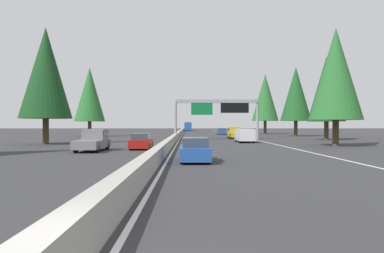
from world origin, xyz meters
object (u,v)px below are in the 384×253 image
sedan_near_right (195,150)px  conifer_left_mid (90,94)px  oncoming_far (141,142)px  conifer_right_distant (265,97)px  oncoming_near (93,140)px  pickup_near_center (235,133)px  sedan_distant_a (222,132)px  conifer_right_near (336,74)px  minivan_distant_b (245,135)px  bus_mid_right (188,126)px  sign_gantry_overhead (218,108)px  conifer_left_near (46,73)px  conifer_right_mid (326,89)px  conifer_right_far (296,94)px

sedan_near_right → conifer_left_mid: size_ratio=0.33×
conifer_left_mid → oncoming_far: bearing=-158.4°
conifer_right_distant → oncoming_near: bearing=154.8°
sedan_near_right → pickup_near_center: bearing=-10.8°
sedan_distant_a → conifer_right_near: conifer_right_near is taller
sedan_near_right → minivan_distant_b: bearing=-15.6°
bus_mid_right → conifer_right_distant: size_ratio=0.79×
sign_gantry_overhead → pickup_near_center: sign_gantry_overhead is taller
sedan_distant_a → conifer_left_near: size_ratio=0.32×
minivan_distant_b → conifer_right_distant: size_ratio=0.34×
oncoming_near → conifer_right_mid: bearing=128.5°
bus_mid_right → oncoming_far: bus_mid_right is taller
conifer_right_near → conifer_right_distant: bearing=-3.4°
sedan_near_right → conifer_right_far: conifer_right_far is taller
minivan_distant_b → pickup_near_center: (13.68, -0.47, -0.04)m
minivan_distant_b → conifer_right_near: bearing=-132.9°
conifer_right_near → conifer_right_far: bearing=-9.4°
conifer_right_near → conifer_right_mid: (15.93, -4.99, -0.09)m
pickup_near_center → conifer_right_distant: (28.52, -10.98, 7.91)m
conifer_right_far → pickup_near_center: bearing=131.6°
oncoming_near → oncoming_far: bearing=118.9°
sedan_near_right → oncoming_far: same height
conifer_right_mid → conifer_right_far: conifer_right_far is taller
pickup_near_center → conifer_right_near: size_ratio=0.44×
pickup_near_center → bus_mid_right: size_ratio=0.49×
sign_gantry_overhead → minivan_distant_b: 9.68m
conifer_right_mid → conifer_right_far: 17.74m
conifer_right_mid → conifer_right_far: (17.71, -0.59, 0.75)m
sedan_near_right → bus_mid_right: (111.29, 0.41, 1.03)m
conifer_right_far → sign_gantry_overhead: bearing=135.8°
pickup_near_center → conifer_right_mid: (-5.64, -13.02, 6.65)m
conifer_right_far → conifer_right_distant: (16.45, 2.63, 0.51)m
pickup_near_center → conifer_right_near: (-21.57, -8.02, 6.74)m
pickup_near_center → sedan_distant_a: (22.12, 0.09, -0.23)m
oncoming_far → oncoming_near: bearing=-61.1°
sedan_near_right → oncoming_far: bearing=22.3°
oncoming_near → conifer_right_distant: conifer_right_distant is taller
oncoming_far → conifer_right_near: bearing=103.7°
oncoming_far → conifer_right_distant: bearing=157.3°
minivan_distant_b → conifer_right_distant: bearing=-15.2°
minivan_distant_b → conifer_right_near: 13.39m
oncoming_far → conifer_right_near: conifer_right_near is taller
sedan_near_right → conifer_left_near: bearing=39.7°
minivan_distant_b → bus_mid_right: 87.20m
sedan_distant_a → pickup_near_center: bearing=-179.8°
oncoming_near → conifer_left_mid: (38.54, 10.52, 7.08)m
conifer_right_mid → pickup_near_center: bearing=66.6°
conifer_right_far → conifer_right_distant: conifer_right_distant is taller
sedan_near_right → minivan_distant_b: (24.39, -6.79, 0.27)m
conifer_right_near → conifer_left_mid: bearing=47.5°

